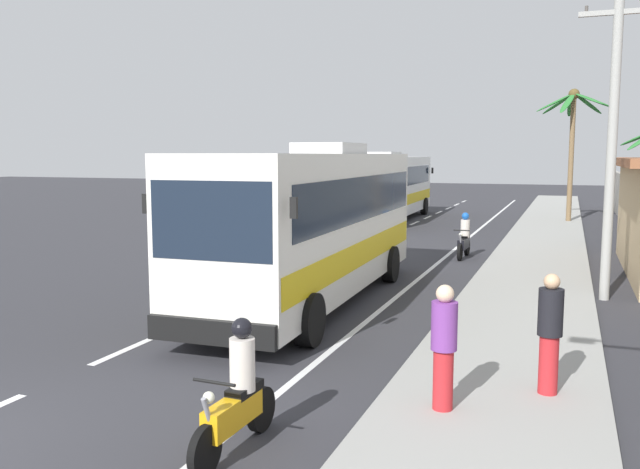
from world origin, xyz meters
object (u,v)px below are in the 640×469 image
coach_bus_far_lane (390,185)px  motorcycle_trailing (237,398)px  utility_pole_mid (613,125)px  pedestrian_far_walk (444,344)px  motorcycle_beside_bus (464,240)px  coach_bus_foreground (314,220)px  palm_second (573,122)px  pedestrian_near_kerb (550,331)px

coach_bus_far_lane → motorcycle_trailing: size_ratio=6.08×
coach_bus_far_lane → utility_pole_mid: bearing=-60.1°
utility_pole_mid → pedestrian_far_walk: bearing=-105.2°
motorcycle_beside_bus → coach_bus_far_lane: bearing=115.9°
coach_bus_far_lane → utility_pole_mid: utility_pole_mid is taller
coach_bus_far_lane → motorcycle_beside_bus: coach_bus_far_lane is taller
coach_bus_far_lane → motorcycle_trailing: bearing=-79.0°
motorcycle_beside_bus → pedestrian_far_walk: bearing=-82.7°
motorcycle_beside_bus → utility_pole_mid: bearing=-52.4°
motorcycle_beside_bus → utility_pole_mid: size_ratio=0.23×
utility_pole_mid → coach_bus_far_lane: bearing=119.9°
coach_bus_foreground → palm_second: size_ratio=1.51×
pedestrian_near_kerb → motorcycle_trailing: bearing=32.0°
utility_pole_mid → palm_second: utility_pole_mid is taller
pedestrian_far_walk → utility_pole_mid: size_ratio=0.21×
pedestrian_near_kerb → palm_second: (0.23, 27.52, 4.26)m
coach_bus_far_lane → pedestrian_far_walk: size_ratio=6.79×
palm_second → pedestrian_far_walk: bearing=-93.1°
coach_bus_foreground → motorcycle_beside_bus: coach_bus_foreground is taller
palm_second → coach_bus_far_lane: bearing=-169.6°
coach_bus_foreground → utility_pole_mid: 7.72m
coach_bus_foreground → coach_bus_far_lane: coach_bus_foreground is taller
pedestrian_near_kerb → coach_bus_far_lane: bearing=-78.9°
motorcycle_beside_bus → pedestrian_near_kerb: bearing=-76.6°
coach_bus_foreground → utility_pole_mid: bearing=22.2°
coach_bus_foreground → pedestrian_near_kerb: size_ratio=5.95×
coach_bus_foreground → pedestrian_far_walk: 7.70m
motorcycle_beside_bus → palm_second: palm_second is taller
coach_bus_foreground → coach_bus_far_lane: 20.97m
coach_bus_foreground → motorcycle_trailing: bearing=-75.2°
coach_bus_foreground → pedestrian_near_kerb: bearing=-41.9°
utility_pole_mid → coach_bus_foreground: bearing=-157.8°
coach_bus_foreground → pedestrian_near_kerb: coach_bus_foreground is taller
pedestrian_near_kerb → palm_second: bearing=-99.0°
pedestrian_near_kerb → pedestrian_far_walk: (-1.35, -1.16, -0.02)m
utility_pole_mid → motorcycle_trailing: bearing=-113.1°
pedestrian_near_kerb → utility_pole_mid: (1.12, 7.90, 3.28)m
coach_bus_far_lane → pedestrian_far_walk: 28.09m
coach_bus_foreground → utility_pole_mid: (6.82, 2.78, 2.31)m
coach_bus_foreground → coach_bus_far_lane: bearing=99.6°
pedestrian_far_walk → motorcycle_beside_bus: bearing=123.8°
pedestrian_near_kerb → palm_second: palm_second is taller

